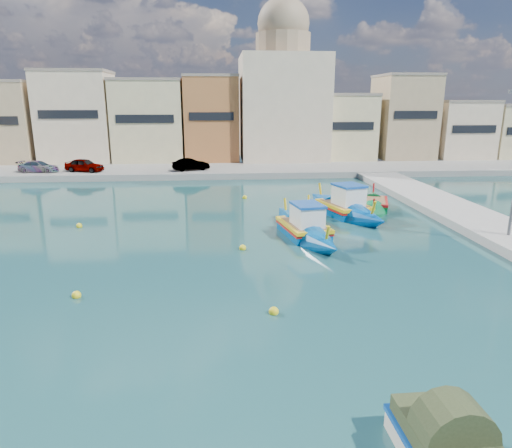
# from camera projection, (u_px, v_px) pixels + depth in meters

# --- Properties ---
(ground) EXTENTS (160.00, 160.00, 0.00)m
(ground) POSITION_uv_depth(u_px,v_px,m) (164.00, 303.00, 17.23)
(ground) COLOR #153D41
(ground) RESTS_ON ground
(north_quay) EXTENTS (80.00, 8.00, 0.60)m
(north_quay) POSITION_uv_depth(u_px,v_px,m) (198.00, 171.00, 47.95)
(north_quay) COLOR gray
(north_quay) RESTS_ON ground
(north_townhouses) EXTENTS (83.20, 7.87, 10.19)m
(north_townhouses) POSITION_uv_depth(u_px,v_px,m) (255.00, 122.00, 54.35)
(north_townhouses) COLOR beige
(north_townhouses) RESTS_ON ground
(church_block) EXTENTS (10.00, 10.00, 19.10)m
(church_block) POSITION_uv_depth(u_px,v_px,m) (282.00, 93.00, 54.34)
(church_block) COLOR beige
(church_block) RESTS_ON ground
(parked_cars) EXTENTS (18.90, 2.70, 1.31)m
(parked_cars) POSITION_uv_depth(u_px,v_px,m) (100.00, 165.00, 45.50)
(parked_cars) COLOR #4C1919
(parked_cars) RESTS_ON north_quay
(luzzu_turquoise_cabin) EXTENTS (3.60, 9.60, 3.02)m
(luzzu_turquoise_cabin) POSITION_uv_depth(u_px,v_px,m) (304.00, 229.00, 25.83)
(luzzu_turquoise_cabin) COLOR #005097
(luzzu_turquoise_cabin) RESTS_ON ground
(luzzu_blue_cabin) EXTENTS (4.75, 9.52, 3.28)m
(luzzu_blue_cabin) POSITION_uv_depth(u_px,v_px,m) (344.00, 209.00, 30.56)
(luzzu_blue_cabin) COLOR #004AA0
(luzzu_blue_cabin) RESTS_ON ground
(luzzu_cyan_mid) EXTENTS (4.31, 8.14, 2.35)m
(luzzu_cyan_mid) POSITION_uv_depth(u_px,v_px,m) (373.00, 205.00, 32.29)
(luzzu_cyan_mid) COLOR #0A6F39
(luzzu_cyan_mid) RESTS_ON ground
(luzzu_green) EXTENTS (3.21, 7.48, 2.29)m
(luzzu_green) POSITION_uv_depth(u_px,v_px,m) (308.00, 221.00, 28.20)
(luzzu_green) COLOR #0B7836
(luzzu_green) RESTS_ON ground
(mooring_buoys) EXTENTS (23.32, 20.57, 0.36)m
(mooring_buoys) POSITION_uv_depth(u_px,v_px,m) (238.00, 250.00, 23.09)
(mooring_buoys) COLOR yellow
(mooring_buoys) RESTS_ON ground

